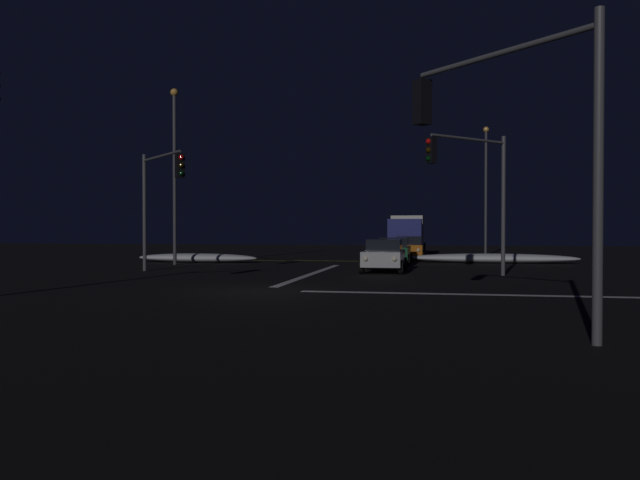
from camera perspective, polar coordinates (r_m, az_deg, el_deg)
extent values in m
cube|color=black|center=(21.33, -5.03, -4.69)|extent=(120.00, 120.00, 0.10)
cube|color=white|center=(29.20, -0.68, -3.04)|extent=(0.35, 13.91, 0.01)
cube|color=yellow|center=(40.62, 2.57, -1.90)|extent=(22.00, 0.15, 0.01)
cube|color=white|center=(20.67, 17.57, -4.77)|extent=(13.91, 0.40, 0.01)
ellipsoid|color=white|center=(39.66, -11.01, -1.60)|extent=(7.67, 1.50, 0.55)
ellipsoid|color=white|center=(39.53, 15.33, -1.60)|extent=(10.06, 1.50, 0.58)
cube|color=#B7B7BC|center=(30.57, 5.80, -1.62)|extent=(1.80, 4.20, 0.70)
cube|color=black|center=(30.75, 5.83, -0.43)|extent=(1.60, 2.00, 0.55)
cylinder|color=black|center=(28.98, 7.31, -2.46)|extent=(0.22, 0.64, 0.64)
cylinder|color=black|center=(29.14, 3.77, -2.43)|extent=(0.22, 0.64, 0.64)
cylinder|color=black|center=(32.07, 7.64, -2.12)|extent=(0.22, 0.64, 0.64)
cylinder|color=black|center=(32.22, 4.44, -2.10)|extent=(0.22, 0.64, 0.64)
sphere|color=#F9EFC6|center=(28.40, 6.74, -1.72)|extent=(0.22, 0.22, 0.22)
sphere|color=#F9EFC6|center=(28.53, 4.13, -1.70)|extent=(0.22, 0.22, 0.22)
cube|color=#14512D|center=(37.02, 6.67, -1.16)|extent=(1.80, 4.20, 0.70)
cube|color=black|center=(37.21, 6.69, -0.19)|extent=(1.60, 2.00, 0.55)
cylinder|color=black|center=(35.44, 7.94, -1.83)|extent=(0.22, 0.64, 0.64)
cylinder|color=black|center=(35.57, 5.04, -1.81)|extent=(0.22, 0.64, 0.64)
cylinder|color=black|center=(38.53, 8.17, -1.60)|extent=(0.22, 0.64, 0.64)
cylinder|color=black|center=(38.66, 5.50, -1.58)|extent=(0.22, 0.64, 0.64)
sphere|color=#F9EFC6|center=(34.87, 7.49, -1.21)|extent=(0.22, 0.22, 0.22)
sphere|color=#F9EFC6|center=(34.97, 5.36, -1.20)|extent=(0.22, 0.22, 0.22)
cube|color=#C66014|center=(42.65, 8.08, -0.88)|extent=(1.80, 4.20, 0.70)
cube|color=black|center=(42.83, 8.09, -0.03)|extent=(1.60, 2.00, 0.55)
cylinder|color=black|center=(41.08, 9.23, -1.44)|extent=(0.22, 0.64, 0.64)
cylinder|color=black|center=(41.17, 6.72, -1.43)|extent=(0.22, 0.64, 0.64)
cylinder|color=black|center=(44.18, 9.34, -1.27)|extent=(0.22, 0.64, 0.64)
cylinder|color=black|center=(44.26, 7.01, -1.26)|extent=(0.22, 0.64, 0.64)
sphere|color=#F9EFC6|center=(40.50, 8.85, -0.91)|extent=(0.22, 0.22, 0.22)
sphere|color=#F9EFC6|center=(40.57, 7.02, -0.90)|extent=(0.22, 0.22, 0.22)
cube|color=navy|center=(46.34, 7.68, 0.46)|extent=(2.40, 2.20, 2.30)
cube|color=silver|center=(50.83, 7.95, 0.68)|extent=(2.40, 5.00, 2.60)
cylinder|color=black|center=(46.92, 9.18, -0.94)|extent=(0.28, 0.96, 0.96)
cylinder|color=black|center=(47.04, 6.25, -0.93)|extent=(0.28, 0.96, 0.96)
cylinder|color=black|center=(51.61, 9.32, -0.76)|extent=(0.28, 0.96, 0.96)
cylinder|color=black|center=(51.73, 6.66, -0.75)|extent=(0.28, 0.96, 0.96)
sphere|color=#F9EFC6|center=(45.16, 8.67, -0.32)|extent=(0.26, 0.26, 0.26)
sphere|color=#F9EFC6|center=(45.26, 6.52, -0.31)|extent=(0.26, 0.26, 0.26)
cylinder|color=#4C4C51|center=(12.25, 23.79, 5.21)|extent=(0.18, 0.18, 5.97)
cylinder|color=#4C4C51|center=(14.00, 15.77, 15.86)|extent=(3.25, 3.25, 0.12)
cube|color=black|center=(15.36, 9.20, 12.15)|extent=(0.46, 0.46, 1.05)
sphere|color=red|center=(15.55, 8.78, 13.32)|extent=(0.22, 0.22, 0.22)
sphere|color=black|center=(15.48, 8.78, 12.07)|extent=(0.22, 0.22, 0.22)
sphere|color=black|center=(15.41, 8.78, 10.81)|extent=(0.22, 0.22, 0.22)
cylinder|color=#4C4C51|center=(32.30, -15.54, 2.38)|extent=(0.18, 0.18, 5.72)
cylinder|color=#4C4C51|center=(30.30, -14.15, 7.34)|extent=(3.35, 3.35, 0.12)
cube|color=black|center=(28.09, -12.52, 6.56)|extent=(0.46, 0.46, 1.05)
sphere|color=red|center=(27.98, -12.40, 7.30)|extent=(0.22, 0.22, 0.22)
sphere|color=black|center=(27.95, -12.40, 6.59)|extent=(0.22, 0.22, 0.22)
sphere|color=black|center=(27.91, -12.39, 5.89)|extent=(0.22, 0.22, 0.22)
cylinder|color=#4C4C51|center=(29.10, 16.20, 2.96)|extent=(0.18, 0.18, 6.16)
cylinder|color=#4C4C51|center=(27.69, 13.30, 8.85)|extent=(3.18, 3.18, 0.12)
cube|color=black|center=(26.05, 10.01, 7.97)|extent=(0.46, 0.46, 1.05)
sphere|color=red|center=(25.98, 9.76, 8.76)|extent=(0.22, 0.22, 0.22)
sphere|color=black|center=(25.94, 9.76, 8.00)|extent=(0.22, 0.22, 0.22)
sphere|color=black|center=(25.90, 9.75, 7.24)|extent=(0.22, 0.22, 0.22)
cylinder|color=#424247|center=(50.34, 14.72, 4.04)|extent=(0.20, 0.20, 9.51)
sphere|color=#F9AD47|center=(50.84, 14.74, 9.60)|extent=(0.44, 0.44, 0.44)
cylinder|color=#424247|center=(37.41, -12.97, 5.26)|extent=(0.20, 0.20, 9.72)
sphere|color=#F9AD47|center=(38.11, -13.00, 12.84)|extent=(0.44, 0.44, 0.44)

